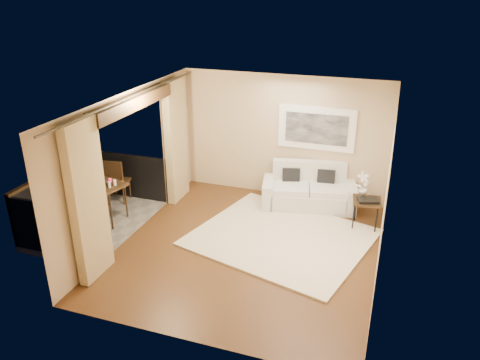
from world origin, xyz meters
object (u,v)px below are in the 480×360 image
at_px(balcony_chair_far, 116,178).
at_px(ice_bucket, 99,177).
at_px(bistro_table, 105,189).
at_px(side_table, 367,203).
at_px(sofa, 309,191).
at_px(balcony_chair_near, 98,198).
at_px(orchid, 363,184).

distance_m(balcony_chair_far, ice_bucket, 0.75).
bearing_deg(ice_bucket, bistro_table, -31.67).
bearing_deg(side_table, sofa, 154.88).
xyz_separation_m(balcony_chair_far, balcony_chair_near, (0.16, -0.90, -0.04)).
xyz_separation_m(sofa, balcony_chair_near, (-3.79, -2.09, 0.21)).
bearing_deg(ice_bucket, balcony_chair_near, -70.30).
bearing_deg(sofa, orchid, -32.88).
height_order(bistro_table, balcony_chair_far, balcony_chair_far).
distance_m(side_table, bistro_table, 5.12).
bearing_deg(side_table, balcony_chair_far, -173.32).
bearing_deg(ice_bucket, side_table, 14.10).
distance_m(bistro_table, ice_bucket, 0.29).
relative_size(sofa, ice_bucket, 10.34).
height_order(sofa, balcony_chair_near, balcony_chair_near).
distance_m(side_table, balcony_chair_far, 5.23).
bearing_deg(balcony_chair_far, orchid, -179.20).
relative_size(side_table, balcony_chair_near, 0.63).
xyz_separation_m(side_table, orchid, (-0.12, 0.15, 0.32)).
relative_size(balcony_chair_far, balcony_chair_near, 1.06).
xyz_separation_m(orchid, balcony_chair_near, (-4.91, -1.66, -0.29)).
distance_m(orchid, bistro_table, 5.05).
distance_m(sofa, balcony_chair_far, 4.14).
relative_size(side_table, bistro_table, 0.73).
distance_m(balcony_chair_near, ice_bucket, 0.42).
bearing_deg(orchid, sofa, 159.12).
relative_size(bistro_table, ice_bucket, 4.05).
height_order(sofa, ice_bucket, ice_bucket).
distance_m(sofa, balcony_chair_near, 4.34).
xyz_separation_m(sofa, side_table, (1.24, -0.58, 0.19)).
distance_m(side_table, balcony_chair_near, 5.25).
height_order(side_table, balcony_chair_far, balcony_chair_far).
xyz_separation_m(side_table, balcony_chair_near, (-5.03, -1.51, 0.02)).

